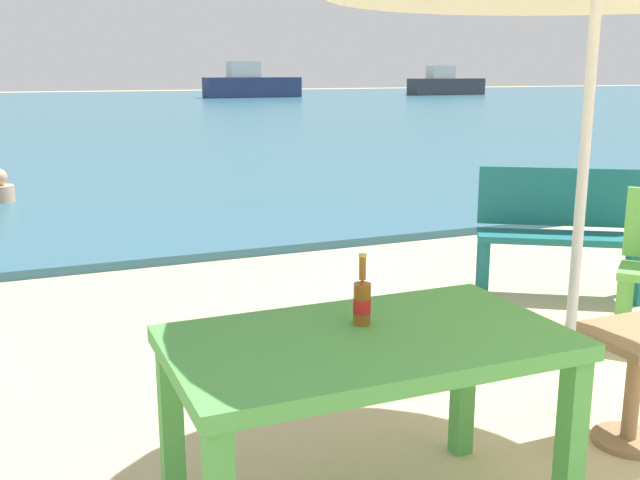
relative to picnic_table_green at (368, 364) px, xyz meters
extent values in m
cube|color=#2D6075|center=(1.38, 29.08, -0.61)|extent=(120.00, 50.00, 0.08)
cube|color=#4C9E47|center=(0.00, 0.00, 0.08)|extent=(1.40, 0.80, 0.06)
cube|color=#4C9E47|center=(0.64, -0.34, -0.30)|extent=(0.08, 0.08, 0.70)
cube|color=#4C9E47|center=(-0.64, 0.34, -0.30)|extent=(0.08, 0.08, 0.70)
cube|color=#4C9E47|center=(0.64, 0.34, -0.30)|extent=(0.08, 0.08, 0.70)
cylinder|color=brown|center=(0.03, 0.11, 0.19)|extent=(0.06, 0.06, 0.16)
cone|color=brown|center=(0.03, 0.11, 0.27)|extent=(0.06, 0.06, 0.03)
cylinder|color=brown|center=(0.03, 0.11, 0.32)|extent=(0.03, 0.03, 0.09)
cylinder|color=red|center=(0.03, 0.11, 0.18)|extent=(0.07, 0.07, 0.05)
cylinder|color=gold|center=(0.03, 0.11, 0.37)|extent=(0.03, 0.03, 0.01)
cylinder|color=silver|center=(1.02, 0.12, 0.50)|extent=(0.04, 0.04, 2.30)
cube|color=olive|center=(1.39, 0.11, -0.13)|extent=(0.44, 0.44, 0.04)
cylinder|color=olive|center=(1.39, 0.11, -0.40)|extent=(0.07, 0.07, 0.50)
cylinder|color=olive|center=(1.39, 0.11, -0.64)|extent=(0.32, 0.32, 0.03)
cube|color=#196066|center=(2.62, 2.06, -0.20)|extent=(1.21, 0.95, 0.05)
cube|color=#196066|center=(2.70, 2.20, 0.08)|extent=(1.04, 0.67, 0.44)
cube|color=#196066|center=(2.08, 2.24, -0.44)|extent=(0.06, 0.06, 0.42)
cube|color=#196066|center=(3.01, 1.65, -0.44)|extent=(0.06, 0.06, 0.42)
cube|color=#196066|center=(2.23, 2.47, -0.44)|extent=(0.06, 0.06, 0.42)
cube|color=#196066|center=(3.15, 1.88, -0.44)|extent=(0.06, 0.06, 0.42)
cube|color=#60B24C|center=(2.27, 1.06, -0.44)|extent=(0.06, 0.06, 0.42)
cube|color=#60B24C|center=(2.48, 1.25, -0.44)|extent=(0.06, 0.06, 0.42)
cylinder|color=tan|center=(-1.24, 7.62, -0.47)|extent=(0.34, 0.34, 0.20)
cube|color=navy|center=(12.12, 39.20, -0.01)|extent=(5.46, 1.49, 1.12)
cube|color=silver|center=(11.62, 39.20, 0.98)|extent=(1.74, 1.12, 0.87)
cube|color=#38383F|center=(24.65, 38.64, -0.07)|extent=(4.90, 1.34, 1.00)
cube|color=silver|center=(24.20, 38.64, 0.82)|extent=(1.56, 1.00, 0.78)
camera|label=1|loc=(-1.12, -2.22, 1.02)|focal=41.90mm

